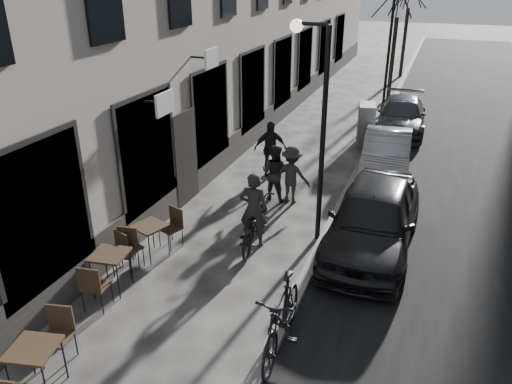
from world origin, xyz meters
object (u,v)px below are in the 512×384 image
Objects in this scene: utility_cabinet at (366,125)px; pedestrian_near at (275,173)px; bistro_set_c at (151,237)px; moped at (282,318)px; streetlamp_near at (317,112)px; pedestrian_far at (270,149)px; tree_near at (399,0)px; car_near at (373,218)px; bicycle at (254,223)px; bistro_set_a at (36,364)px; car_mid at (386,154)px; streetlamp_far at (386,41)px; bistro_set_b at (111,267)px; pedestrian_mid at (292,175)px; car_far at (401,116)px.

pedestrian_near is (-1.66, -5.56, 0.02)m from utility_cabinet.
pedestrian_near is at bearing -117.62° from utility_cabinet.
moped is at bearing -7.52° from bistro_set_c.
pedestrian_near is at bearing 130.62° from streetlamp_near.
pedestrian_near reaches higher than utility_cabinet.
utility_cabinet is 0.89× the size of pedestrian_far.
moped is (0.45, -19.00, -4.00)m from tree_near.
tree_near is at bearing 95.98° from car_near.
pedestrian_far is at bearing -83.36° from bicycle.
pedestrian_far is at bearing 74.96° from bistro_set_a.
streetlamp_near is 4.74m from moped.
tree_near is at bearing 92.37° from car_mid.
bistro_set_c is at bearing 26.47° from bicycle.
moped is at bearing -88.13° from streetlamp_far.
utility_cabinet is (0.12, -4.64, -2.37)m from streetlamp_far.
bistro_set_b is 1.05× the size of bistro_set_c.
bicycle is at bearing 90.43° from pedestrian_mid.
bicycle is 4.40m from pedestrian_far.
bistro_set_a is 13.86m from utility_cabinet.
car_mid is (4.43, 8.36, 0.16)m from bistro_set_b.
streetlamp_near is 2.31× the size of moped.
streetlamp_near is 3.24× the size of utility_cabinet.
bistro_set_a is at bearing -147.92° from moped.
utility_cabinet is at bearing 90.14° from bistro_set_c.
streetlamp_far is at bearing 89.82° from moped.
bistro_set_c is 0.41× the size of car_mid.
streetlamp_near is 1.13× the size of car_far.
bistro_set_b is at bearing 45.49° from bicycle.
bistro_set_b is at bearing 79.21° from pedestrian_near.
bistro_set_c is 5.68m from pedestrian_far.
pedestrian_mid is (-1.03, 1.77, -2.34)m from streetlamp_near.
car_far is at bearing -78.43° from tree_near.
bistro_set_c is at bearing 78.87° from bistro_set_b.
streetlamp_near is at bearing -90.00° from streetlamp_far.
pedestrian_mid reaches higher than bistro_set_c.
tree_near is 13.85m from pedestrian_near.
bistro_set_b is (-3.26, -3.52, -2.65)m from streetlamp_near.
tree_near is at bearing 70.26° from bistro_set_a.
tree_near is 1.27× the size of car_far.
car_near is at bearing -90.40° from car_mid.
bistro_set_a is at bearing 88.66° from pedestrian_near.
pedestrian_mid is 0.40× the size of car_mid.
bistro_set_b is at bearing -118.23° from utility_cabinet.
tree_near is at bearing 89.72° from streetlamp_near.
streetlamp_near is 1.00× the size of streetlamp_far.
bicycle is at bearing -163.54° from car_near.
bistro_set_c is (0.08, 1.39, -0.03)m from bistro_set_b.
car_near is (1.39, -15.05, -3.86)m from tree_near.
car_far is 13.64m from moped.
bistro_set_c is at bearing -146.20° from streetlamp_near.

